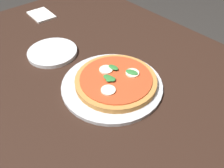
# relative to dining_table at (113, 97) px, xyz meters

# --- Properties ---
(dining_table) EXTENTS (1.44, 0.91, 0.72)m
(dining_table) POSITION_rel_dining_table_xyz_m (0.00, 0.00, 0.00)
(dining_table) COLOR black
(dining_table) RESTS_ON ground_plane
(serving_tray) EXTENTS (0.32, 0.32, 0.01)m
(serving_tray) POSITION_rel_dining_table_xyz_m (-0.03, 0.03, 0.10)
(serving_tray) COLOR silver
(serving_tray) RESTS_ON dining_table
(pizza) EXTENTS (0.25, 0.25, 0.03)m
(pizza) POSITION_rel_dining_table_xyz_m (-0.04, 0.02, 0.12)
(pizza) COLOR #C6843F
(pizza) RESTS_ON serving_tray
(plate_white) EXTENTS (0.18, 0.18, 0.01)m
(plate_white) POSITION_rel_dining_table_xyz_m (0.25, 0.08, 0.10)
(plate_white) COLOR white
(plate_white) RESTS_ON dining_table
(napkin) EXTENTS (0.13, 0.10, 0.01)m
(napkin) POSITION_rel_dining_table_xyz_m (0.55, -0.03, 0.10)
(napkin) COLOR white
(napkin) RESTS_ON dining_table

